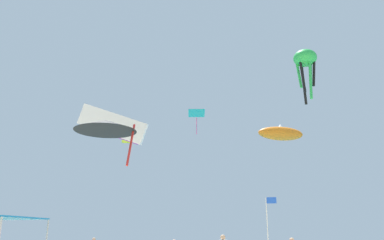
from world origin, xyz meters
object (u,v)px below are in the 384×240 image
at_px(kite_octopus_green, 305,61).
at_px(kite_delta_black, 106,126).
at_px(kite_inflatable_orange, 281,133).
at_px(kite_box_red, 127,131).
at_px(kite_diamond_teal, 197,114).
at_px(banner_flag, 268,226).
at_px(kite_parafoil_white, 112,124).

bearing_deg(kite_octopus_green, kite_delta_black, 37.91).
bearing_deg(kite_delta_black, kite_inflatable_orange, -130.44).
xyz_separation_m(kite_octopus_green, kite_box_red, (-20.18, 8.84, -3.06)).
bearing_deg(kite_box_red, kite_diamond_teal, 155.63).
relative_size(kite_diamond_teal, kite_delta_black, 0.58).
relative_size(banner_flag, kite_delta_black, 0.83).
height_order(kite_parafoil_white, kite_delta_black, kite_parafoil_white).
bearing_deg(kite_diamond_teal, banner_flag, 99.93).
distance_m(banner_flag, kite_parafoil_white, 17.23).
bearing_deg(banner_flag, kite_parafoil_white, 151.17).
height_order(kite_octopus_green, kite_box_red, kite_octopus_green).
distance_m(banner_flag, kite_diamond_teal, 24.95).
height_order(kite_delta_black, kite_box_red, kite_box_red).
xyz_separation_m(kite_octopus_green, kite_diamond_teal, (-11.86, 9.09, -1.47)).
bearing_deg(kite_box_red, kite_parafoil_white, 80.28).
relative_size(banner_flag, kite_octopus_green, 0.81).
bearing_deg(kite_octopus_green, kite_parafoil_white, 17.54).
bearing_deg(kite_box_red, kite_octopus_green, 130.22).
height_order(kite_inflatable_orange, kite_box_red, kite_box_red).
bearing_deg(banner_flag, kite_inflatable_orange, 86.88).
height_order(kite_diamond_teal, kite_inflatable_orange, kite_diamond_teal).
distance_m(banner_flag, kite_box_red, 27.96).
relative_size(kite_octopus_green, kite_diamond_teal, 1.76).
distance_m(kite_octopus_green, kite_diamond_teal, 15.02).
height_order(kite_diamond_teal, kite_box_red, kite_diamond_teal).
relative_size(kite_inflatable_orange, kite_box_red, 1.89).
height_order(banner_flag, kite_delta_black, kite_delta_black).
bearing_deg(kite_parafoil_white, banner_flag, -34.79).
relative_size(kite_diamond_teal, kite_parafoil_white, 0.43).
relative_size(kite_diamond_teal, kite_inflatable_orange, 0.53).
xyz_separation_m(kite_inflatable_orange, kite_box_red, (-17.65, 0.92, 1.52)).
xyz_separation_m(banner_flag, kite_inflatable_orange, (1.01, 18.46, 9.84)).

